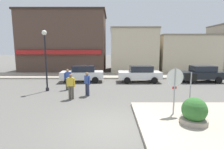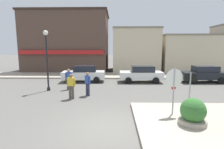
% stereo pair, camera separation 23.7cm
% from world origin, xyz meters
% --- Properties ---
extents(ground_plane, '(160.00, 160.00, 0.00)m').
position_xyz_m(ground_plane, '(0.00, 0.00, 0.00)').
color(ground_plane, '#5B5954').
extents(sidewalk_corner, '(6.40, 4.80, 0.15)m').
position_xyz_m(sidewalk_corner, '(4.31, 0.41, 0.07)').
color(sidewalk_corner, '#A89E8C').
rests_on(sidewalk_corner, ground).
extents(kerb_far, '(80.00, 4.00, 0.15)m').
position_xyz_m(kerb_far, '(0.00, 13.24, 0.07)').
color(kerb_far, '#A89E8C').
rests_on(kerb_far, ground).
extents(stop_sign, '(0.81, 0.14, 2.30)m').
position_xyz_m(stop_sign, '(2.91, 1.10, 1.52)').
color(stop_sign, '#9E9EA3').
rests_on(stop_sign, ground).
extents(one_way_sign, '(0.60, 0.10, 2.10)m').
position_xyz_m(one_way_sign, '(3.64, 1.10, 1.33)').
color(one_way_sign, '#9E9EA3').
rests_on(one_way_sign, ground).
extents(planter, '(1.10, 1.10, 1.23)m').
position_xyz_m(planter, '(3.38, 0.04, 0.56)').
color(planter, gray).
rests_on(planter, ground).
extents(lamp_post, '(0.36, 0.36, 4.54)m').
position_xyz_m(lamp_post, '(-4.86, 6.15, 2.96)').
color(lamp_post, black).
rests_on(lamp_post, ground).
extents(parked_car_nearest, '(4.13, 2.13, 1.56)m').
position_xyz_m(parked_car_nearest, '(-2.78, 9.78, 0.81)').
color(parked_car_nearest, white).
rests_on(parked_car_nearest, ground).
extents(parked_car_second, '(4.01, 1.90, 1.56)m').
position_xyz_m(parked_car_second, '(2.68, 9.69, 0.81)').
color(parked_car_second, white).
rests_on(parked_car_second, ground).
extents(parked_car_third, '(4.03, 1.94, 1.56)m').
position_xyz_m(parked_car_third, '(8.55, 9.72, 0.81)').
color(parked_car_third, black).
rests_on(parked_car_third, ground).
extents(pedestrian_crossing_near, '(0.55, 0.24, 1.61)m').
position_xyz_m(pedestrian_crossing_near, '(-2.55, 3.98, 0.87)').
color(pedestrian_crossing_near, '#4C473D').
rests_on(pedestrian_crossing_near, ground).
extents(pedestrian_crossing_far, '(0.54, 0.35, 1.61)m').
position_xyz_m(pedestrian_crossing_far, '(-3.39, 6.54, 0.87)').
color(pedestrian_crossing_far, '#4C473D').
rests_on(pedestrian_crossing_far, ground).
extents(pedestrian_kerb_side, '(0.46, 0.45, 1.61)m').
position_xyz_m(pedestrian_kerb_side, '(-1.63, 4.75, 0.87)').
color(pedestrian_kerb_side, '#2D334C').
rests_on(pedestrian_kerb_side, ground).
extents(building_corner_shop, '(11.50, 7.53, 8.12)m').
position_xyz_m(building_corner_shop, '(-6.58, 18.77, 4.06)').
color(building_corner_shop, brown).
rests_on(building_corner_shop, ground).
extents(building_storefront_left_near, '(6.12, 7.12, 5.81)m').
position_xyz_m(building_storefront_left_near, '(2.91, 18.40, 2.91)').
color(building_storefront_left_near, beige).
rests_on(building_storefront_left_near, ground).
extents(building_storefront_left_mid, '(7.70, 7.36, 4.94)m').
position_xyz_m(building_storefront_left_mid, '(10.14, 18.52, 2.48)').
color(building_storefront_left_mid, beige).
rests_on(building_storefront_left_mid, ground).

